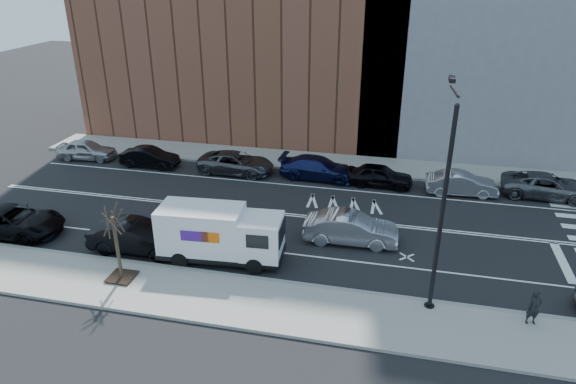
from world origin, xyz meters
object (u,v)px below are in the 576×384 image
at_px(far_parked_b, 150,157).
at_px(pedestrian, 534,307).
at_px(far_parked_a, 86,150).
at_px(driving_sedan, 351,228).
at_px(fedex_van, 219,234).

relative_size(far_parked_b, pedestrian, 2.69).
xyz_separation_m(far_parked_a, driving_sedan, (20.80, -8.10, 0.07)).
bearing_deg(far_parked_b, fedex_van, -139.02).
bearing_deg(far_parked_b, driving_sedan, -116.03).
height_order(fedex_van, far_parked_b, fedex_van).
height_order(far_parked_a, driving_sedan, driving_sedan).
xyz_separation_m(fedex_van, far_parked_b, (-9.32, 10.96, -0.79)).
distance_m(far_parked_b, pedestrian, 26.82).
relative_size(fedex_van, far_parked_b, 1.49).
bearing_deg(far_parked_a, fedex_van, -132.90).
bearing_deg(fedex_van, far_parked_b, 126.33).
xyz_separation_m(far_parked_b, driving_sedan, (15.45, -7.75, 0.12)).
xyz_separation_m(far_parked_a, pedestrian, (28.80, -13.36, 0.20)).
bearing_deg(driving_sedan, far_parked_a, 67.12).
height_order(far_parked_a, pedestrian, pedestrian).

